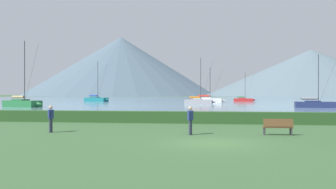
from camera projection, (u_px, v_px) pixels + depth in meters
ground_plane at (212, 143)px, 16.56m from camera, size 1000.00×1000.00×0.00m
harbor_water at (212, 99)px, 152.44m from camera, size 320.00×246.00×0.00m
hedge_line at (212, 118)px, 27.47m from camera, size 80.00×1.20×0.93m
sailboat_slip_0 at (316, 104)px, 58.02m from camera, size 7.46×2.79×9.00m
sailboat_slip_1 at (208, 100)px, 90.09m from camera, size 8.63×3.06×9.20m
sailboat_slip_2 at (96, 99)px, 103.84m from camera, size 8.65×4.77×12.04m
sailboat_slip_3 at (199, 101)px, 78.37m from camera, size 7.28×2.59×10.55m
sailboat_slip_4 at (244, 100)px, 103.71m from camera, size 6.73×2.76×8.73m
sailboat_slip_5 at (23, 103)px, 60.99m from camera, size 8.60×4.82×11.74m
park_bench_near_path at (278, 126)px, 19.60m from camera, size 1.66×0.51×0.95m
person_seated_viewer at (190, 118)px, 19.82m from camera, size 0.36×0.55×1.65m
person_standing_walker at (51, 117)px, 21.04m from camera, size 0.36×0.57×1.65m
distant_hill_west_ridge at (311, 73)px, 345.96m from camera, size 214.67×214.67×46.68m
distant_hill_central_peak at (121, 66)px, 408.86m from camera, size 223.98×223.98×69.64m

